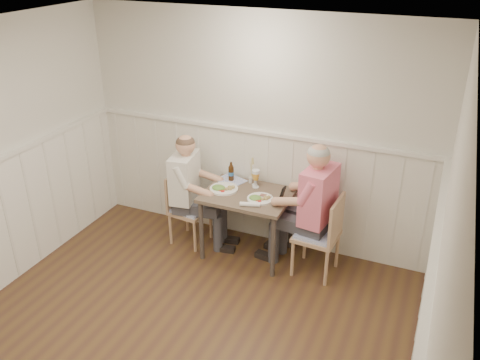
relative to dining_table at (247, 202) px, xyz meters
The scene contains 15 objects.
room_shell 2.04m from the dining_table, 92.06° to the right, with size 4.04×4.54×2.60m.
wainscot 1.16m from the dining_table, 93.29° to the right, with size 4.00×4.49×1.34m.
dining_table is the anchor object (origin of this frame).
chair_right 0.87m from the dining_table, ahead, with size 0.46×0.46×0.90m.
chair_left 0.77m from the dining_table, behind, with size 0.43×0.43×0.83m.
man_in_pink 0.73m from the dining_table, ahead, with size 0.72×0.50×1.45m.
diner_cream 0.70m from the dining_table, behind, with size 0.67×0.46×1.35m.
plate_man 0.22m from the dining_table, 25.51° to the right, with size 0.28×0.28×0.07m.
plate_diner 0.31m from the dining_table, behind, with size 0.31×0.31×0.08m.
beer_glass_a 0.30m from the dining_table, 80.79° to the left, with size 0.08×0.08×0.21m.
beer_glass_b 0.31m from the dining_table, 91.32° to the left, with size 0.07×0.07×0.17m.
beer_bottle 0.42m from the dining_table, 141.84° to the left, with size 0.06×0.06×0.22m.
rolled_napkin 0.31m from the dining_table, 62.43° to the right, with size 0.21×0.11×0.05m.
grass_vase 0.36m from the dining_table, 104.99° to the left, with size 0.04×0.04×0.33m.
gingham_mat 0.39m from the dining_table, 142.32° to the left, with size 0.37×0.34×0.01m.
Camera 1 is at (1.89, -2.63, 3.24)m, focal length 38.00 mm.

